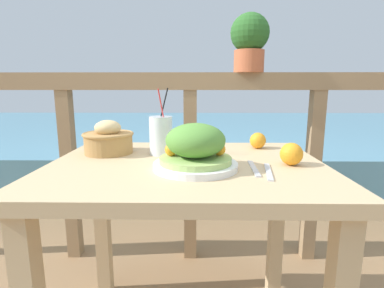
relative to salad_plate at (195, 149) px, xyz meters
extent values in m
cube|color=tan|center=(-0.03, 0.08, -0.08)|extent=(0.93, 0.73, 0.04)
cube|color=tan|center=(-0.44, 0.38, -0.45)|extent=(0.06, 0.06, 0.69)
cube|color=tan|center=(0.37, 0.38, -0.45)|extent=(0.06, 0.06, 0.69)
cube|color=#937551|center=(-0.03, 0.71, 0.22)|extent=(2.80, 0.08, 0.09)
cube|color=#937551|center=(-0.71, 0.71, -0.31)|extent=(0.07, 0.07, 0.97)
cube|color=#937551|center=(-0.03, 0.71, -0.31)|extent=(0.07, 0.07, 0.97)
cube|color=#937551|center=(0.65, 0.71, -0.31)|extent=(0.07, 0.07, 0.97)
cube|color=#568EA8|center=(-0.03, 3.21, -0.57)|extent=(12.00, 4.00, 0.45)
cylinder|color=white|center=(0.00, 0.00, -0.05)|extent=(0.27, 0.27, 0.02)
cylinder|color=#A8C66B|center=(0.00, 0.00, -0.03)|extent=(0.23, 0.23, 0.02)
ellipsoid|color=#568E38|center=(0.00, 0.00, 0.03)|extent=(0.19, 0.19, 0.11)
sphere|color=orange|center=(0.08, 0.02, 0.00)|extent=(0.04, 0.04, 0.04)
sphere|color=orange|center=(-0.08, 0.02, 0.00)|extent=(0.04, 0.04, 0.04)
cylinder|color=silver|center=(-0.13, 0.20, 0.01)|extent=(0.09, 0.09, 0.14)
cylinder|color=black|center=(-0.13, 0.22, 0.08)|extent=(0.06, 0.01, 0.21)
cylinder|color=red|center=(-0.12, 0.20, 0.08)|extent=(0.04, 0.06, 0.21)
cylinder|color=#AD7F47|center=(-0.34, 0.22, -0.02)|extent=(0.18, 0.18, 0.08)
torus|color=#AD7F47|center=(-0.34, 0.22, 0.01)|extent=(0.19, 0.19, 0.01)
ellipsoid|color=#DBB77A|center=(-0.34, 0.22, 0.04)|extent=(0.10, 0.10, 0.06)
cylinder|color=#B75B38|center=(0.28, 0.71, 0.32)|extent=(0.16, 0.16, 0.11)
sphere|color=#285B23|center=(0.28, 0.71, 0.46)|extent=(0.20, 0.20, 0.20)
cube|color=silver|center=(0.18, 0.00, -0.06)|extent=(0.02, 0.18, 0.00)
cube|color=silver|center=(0.22, -0.04, -0.06)|extent=(0.04, 0.18, 0.00)
sphere|color=orange|center=(0.26, 0.32, -0.03)|extent=(0.07, 0.07, 0.07)
sphere|color=orange|center=(0.31, 0.05, -0.03)|extent=(0.07, 0.07, 0.07)
camera|label=1|loc=(0.00, -0.91, 0.19)|focal=28.00mm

